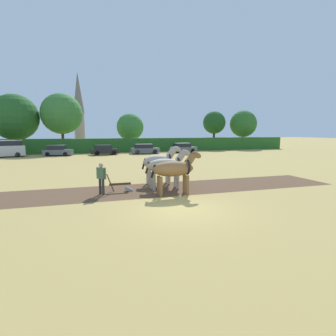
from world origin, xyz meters
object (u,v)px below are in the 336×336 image
parked_van (4,149)px  parked_car_center_right (183,148)px  draft_horse_trail_left (160,162)px  draft_horse_lead_right (167,166)px  tree_center_right (214,123)px  farmer_at_plow (101,176)px  parked_car_left (58,151)px  draft_horse_lead_left (175,169)px  farmer_beside_team (153,167)px  tree_left (15,117)px  tree_right (243,124)px  tree_center (130,127)px  parked_car_center (145,149)px  parked_car_center_left (104,150)px  tree_center_left (62,114)px  plow (122,186)px  church_spire (79,107)px

parked_van → parked_car_center_right: bearing=-10.4°
draft_horse_trail_left → draft_horse_lead_right: bearing=-90.0°
tree_center_right → draft_horse_trail_left: tree_center_right is taller
farmer_at_plow → parked_car_left: 25.95m
parked_car_center_right → draft_horse_lead_left: bearing=-114.3°
parked_car_left → farmer_beside_team: bearing=-58.9°
farmer_at_plow → draft_horse_lead_left: bearing=-57.9°
tree_left → draft_horse_lead_left: (15.13, -34.36, -4.21)m
parked_car_left → tree_right: bearing=22.3°
tree_center → parked_car_center: bearing=-85.6°
tree_center → draft_horse_lead_right: 34.33m
farmer_at_plow → farmer_beside_team: 5.02m
tree_right → parked_van: bearing=-169.7°
draft_horse_trail_left → parked_car_center_right: size_ratio=0.63×
tree_center → tree_center_right: size_ratio=0.91×
parked_car_center_left → parked_car_center_right: (12.57, 0.62, 0.04)m
parked_car_left → parked_car_center_left: 6.37m
draft_horse_lead_right → parked_car_left: draft_horse_lead_right is taller
tree_center_right → farmer_at_plow: 41.11m
parked_car_center_right → tree_center_left: bearing=156.2°
tree_left → farmer_beside_team: size_ratio=5.85×
parked_car_center_right → parked_car_center_left: bearing=179.9°
tree_center → tree_center_right: bearing=-3.8°
tree_center_left → plow: size_ratio=6.54×
plow → farmer_beside_team: size_ratio=0.93×
tree_center_left → farmer_beside_team: (8.07, -29.47, -5.36)m
tree_center → draft_horse_lead_left: 35.85m
tree_center_left → parked_car_center: size_ratio=2.20×
parked_van → parked_car_center_right: (25.50, 0.51, -0.40)m
parked_van → parked_car_center: 19.03m
tree_right → tree_center: bearing=175.9°
tree_center_left → parked_car_center: 15.45m
parked_car_left → draft_horse_lead_right: bearing=-61.0°
draft_horse_trail_left → parked_van: size_ratio=0.51×
draft_horse_lead_right → parked_car_left: (-8.37, 25.19, -0.67)m
tree_right → farmer_beside_team: 39.68m
church_spire → farmer_beside_team: 55.37m
tree_center_right → farmer_at_plow: size_ratio=4.26×
draft_horse_lead_right → parked_car_center_right: size_ratio=0.67×
draft_horse_lead_left → parked_car_left: size_ratio=0.71×
tree_center_right → parked_van: bearing=-167.0°
tree_right → farmer_beside_team: tree_right is taller
draft_horse_trail_left → parked_car_left: bearing=109.9°
plow → parked_car_left: bearing=103.2°
tree_left → farmer_at_plow: tree_left is taller
parked_car_center_right → farmer_beside_team: bearing=-118.4°
tree_left → parked_van: size_ratio=1.74×
parked_van → tree_center_left: bearing=36.8°
tree_left → parked_van: tree_left is taller
tree_center_right → church_spire: church_spire is taller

